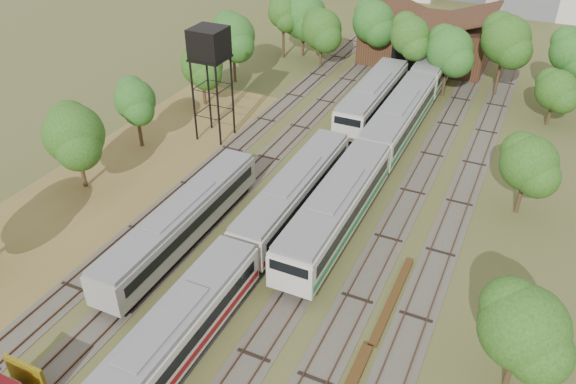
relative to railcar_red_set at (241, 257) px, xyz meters
The scene contains 13 objects.
ground 9.42m from the railcar_red_set, 77.47° to the right, with size 240.00×240.00×0.00m, color #475123.
dry_grass_patch 16.14m from the railcar_red_set, behind, with size 14.00×60.00×0.04m, color brown.
tracks 16.17m from the railcar_red_set, 85.24° to the left, with size 24.60×80.00×0.19m.
railcar_red_set is the anchor object (origin of this frame).
railcar_green_set 25.44m from the railcar_red_set, 80.95° to the left, with size 3.30×52.08×4.09m.
railcar_rear 28.92m from the railcar_red_set, 90.00° to the left, with size 3.23×16.07×4.00m.
old_grey_coach 6.24m from the railcar_red_set, 163.99° to the left, with size 2.80×18.00×3.46m.
water_tower 23.18m from the railcar_red_set, 126.10° to the left, with size 3.23×3.23×11.18m.
rail_pile_far 10.61m from the railcar_red_set, 12.79° to the left, with size 0.55×8.84×0.29m, color #513417.
maintenance_shed 49.00m from the railcar_red_set, 88.83° to the left, with size 16.45×11.55×7.58m.
tree_band_left 21.03m from the railcar_red_set, 152.01° to the left, with size 7.40×65.16×8.42m.
tree_band_far 41.20m from the railcar_red_set, 88.87° to the left, with size 41.73×11.29×9.32m.
tree_band_right 22.68m from the railcar_red_set, 39.72° to the left, with size 6.05×41.00×6.93m.
Camera 1 is at (13.55, -16.55, 26.65)m, focal length 35.00 mm.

